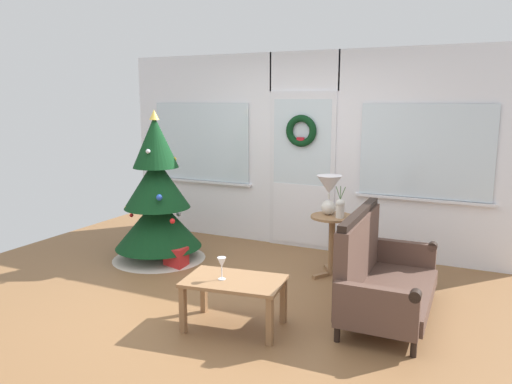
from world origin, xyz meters
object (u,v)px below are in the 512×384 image
at_px(wine_glass, 222,263).
at_px(coffee_table, 234,287).
at_px(flower_vase, 340,207).
at_px(christmas_tree, 157,204).
at_px(side_table, 332,233).
at_px(table_lamp, 329,189).
at_px(settee_sofa, 378,275).
at_px(gift_box, 176,257).

bearing_deg(wine_glass, coffee_table, 24.87).
distance_m(flower_vase, coffee_table, 1.70).
height_order(christmas_tree, side_table, christmas_tree).
xyz_separation_m(flower_vase, wine_glass, (-0.56, -1.62, -0.22)).
height_order(coffee_table, wine_glass, wine_glass).
height_order(table_lamp, flower_vase, table_lamp).
bearing_deg(side_table, settee_sofa, -49.77).
bearing_deg(gift_box, flower_vase, 14.14).
bearing_deg(settee_sofa, gift_box, 173.03).
relative_size(wine_glass, gift_box, 0.85).
bearing_deg(wine_glass, settee_sofa, 36.82).
height_order(settee_sofa, wine_glass, settee_sofa).
distance_m(settee_sofa, side_table, 1.08).
xyz_separation_m(settee_sofa, gift_box, (-2.42, 0.30, -0.26)).
xyz_separation_m(coffee_table, wine_glass, (-0.09, -0.04, 0.21)).
bearing_deg(flower_vase, christmas_tree, -172.37).
bearing_deg(table_lamp, flower_vase, -32.01).
bearing_deg(coffee_table, gift_box, 140.94).
distance_m(side_table, flower_vase, 0.33).
bearing_deg(flower_vase, side_table, 149.04).
bearing_deg(wine_glass, gift_box, 137.82).
bearing_deg(flower_vase, settee_sofa, -52.01).
height_order(christmas_tree, gift_box, christmas_tree).
bearing_deg(christmas_tree, wine_glass, -38.77).
bearing_deg(settee_sofa, table_lamp, 131.23).
height_order(settee_sofa, coffee_table, settee_sofa).
distance_m(table_lamp, wine_glass, 1.80).
bearing_deg(table_lamp, christmas_tree, -169.06).
xyz_separation_m(side_table, flower_vase, (0.10, -0.06, 0.31)).
xyz_separation_m(table_lamp, gift_box, (-1.67, -0.56, -0.85)).
bearing_deg(gift_box, settee_sofa, -6.97).
xyz_separation_m(settee_sofa, side_table, (-0.69, 0.82, 0.11)).
bearing_deg(table_lamp, settee_sofa, -48.77).
height_order(christmas_tree, settee_sofa, christmas_tree).
xyz_separation_m(christmas_tree, table_lamp, (2.04, 0.39, 0.27)).
distance_m(flower_vase, wine_glass, 1.72).
height_order(settee_sofa, flower_vase, flower_vase).
height_order(settee_sofa, gift_box, settee_sofa).
relative_size(coffee_table, gift_box, 3.94).
bearing_deg(coffee_table, settee_sofa, 37.74).
distance_m(coffee_table, gift_box, 1.78).
height_order(side_table, flower_vase, flower_vase).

